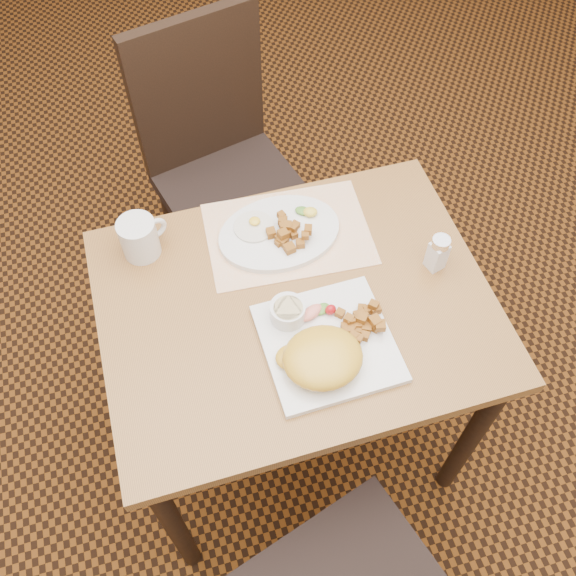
# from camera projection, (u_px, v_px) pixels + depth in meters

# --- Properties ---
(ground) EXTENTS (8.00, 8.00, 0.00)m
(ground) POSITION_uv_depth(u_px,v_px,m) (294.00, 427.00, 2.10)
(ground) COLOR black
(ground) RESTS_ON ground
(table) EXTENTS (0.90, 0.70, 0.75)m
(table) POSITION_uv_depth(u_px,v_px,m) (296.00, 327.00, 1.57)
(table) COLOR #96622E
(table) RESTS_ON ground
(chair_far) EXTENTS (0.51, 0.52, 0.97)m
(chair_far) POSITION_uv_depth(u_px,v_px,m) (220.00, 158.00, 2.04)
(chair_far) COLOR black
(chair_far) RESTS_ON ground
(placemat) EXTENTS (0.42, 0.31, 0.00)m
(placemat) POSITION_uv_depth(u_px,v_px,m) (288.00, 234.00, 1.59)
(placemat) COLOR white
(placemat) RESTS_ON table
(plate_square) EXTENTS (0.28, 0.28, 0.02)m
(plate_square) POSITION_uv_depth(u_px,v_px,m) (328.00, 343.00, 1.41)
(plate_square) COLOR silver
(plate_square) RESTS_ON table
(plate_oval) EXTENTS (0.32, 0.25, 0.02)m
(plate_oval) POSITION_uv_depth(u_px,v_px,m) (279.00, 233.00, 1.58)
(plate_oval) COLOR silver
(plate_oval) RESTS_ON placemat
(hollandaise_mound) EXTENTS (0.18, 0.15, 0.06)m
(hollandaise_mound) POSITION_uv_depth(u_px,v_px,m) (322.00, 358.00, 1.35)
(hollandaise_mound) COLOR gold
(hollandaise_mound) RESTS_ON plate_square
(ramekin) EXTENTS (0.08, 0.08, 0.04)m
(ramekin) POSITION_uv_depth(u_px,v_px,m) (288.00, 311.00, 1.42)
(ramekin) COLOR silver
(ramekin) RESTS_ON plate_square
(garnish_sq) EXTENTS (0.09, 0.05, 0.03)m
(garnish_sq) POSITION_uv_depth(u_px,v_px,m) (318.00, 311.00, 1.43)
(garnish_sq) COLOR #387223
(garnish_sq) RESTS_ON plate_square
(fried_egg) EXTENTS (0.10, 0.10, 0.02)m
(fried_egg) POSITION_uv_depth(u_px,v_px,m) (254.00, 226.00, 1.58)
(fried_egg) COLOR white
(fried_egg) RESTS_ON plate_oval
(garnish_ov) EXTENTS (0.06, 0.05, 0.02)m
(garnish_ov) POSITION_uv_depth(u_px,v_px,m) (307.00, 211.00, 1.60)
(garnish_ov) COLOR #387223
(garnish_ov) RESTS_ON plate_oval
(salt_shaker) EXTENTS (0.05, 0.05, 0.10)m
(salt_shaker) POSITION_uv_depth(u_px,v_px,m) (438.00, 253.00, 1.49)
(salt_shaker) COLOR white
(salt_shaker) RESTS_ON table
(coffee_mug) EXTENTS (0.12, 0.09, 0.10)m
(coffee_mug) POSITION_uv_depth(u_px,v_px,m) (140.00, 237.00, 1.52)
(coffee_mug) COLOR silver
(coffee_mug) RESTS_ON table
(home_fries_sq) EXTENTS (0.10, 0.11, 0.04)m
(home_fries_sq) POSITION_uv_depth(u_px,v_px,m) (363.00, 322.00, 1.41)
(home_fries_sq) COLOR #9A5C18
(home_fries_sq) RESTS_ON plate_square
(home_fries_ov) EXTENTS (0.11, 0.12, 0.04)m
(home_fries_ov) POSITION_uv_depth(u_px,v_px,m) (288.00, 233.00, 1.55)
(home_fries_ov) COLOR #9A5C18
(home_fries_ov) RESTS_ON plate_oval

